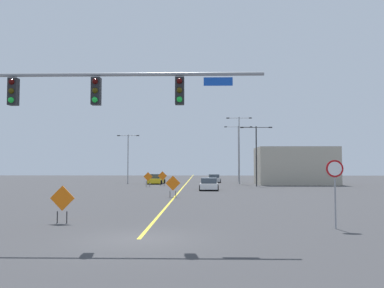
# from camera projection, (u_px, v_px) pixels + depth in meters

# --- Properties ---
(ground) EXTENTS (185.15, 185.15, 0.00)m
(ground) POSITION_uv_depth(u_px,v_px,m) (139.00, 239.00, 14.86)
(ground) COLOR #38383A
(road_centre_stripe) EXTENTS (0.16, 102.86, 0.01)m
(road_centre_stripe) POSITION_uv_depth(u_px,v_px,m) (188.00, 182.00, 66.20)
(road_centre_stripe) COLOR yellow
(road_centre_stripe) RESTS_ON ground
(traffic_signal_assembly) EXTENTS (12.89, 0.44, 6.69)m
(traffic_signal_assembly) POSITION_uv_depth(u_px,v_px,m) (51.00, 103.00, 15.20)
(traffic_signal_assembly) COLOR gray
(traffic_signal_assembly) RESTS_ON ground
(stop_sign) EXTENTS (0.76, 0.07, 3.00)m
(stop_sign) POSITION_uv_depth(u_px,v_px,m) (335.00, 180.00, 17.43)
(stop_sign) COLOR gray
(stop_sign) RESTS_ON ground
(street_lamp_mid_left) EXTENTS (3.77, 0.24, 9.93)m
(street_lamp_mid_left) POSITION_uv_depth(u_px,v_px,m) (239.00, 145.00, 58.97)
(street_lamp_mid_left) COLOR gray
(street_lamp_mid_left) RESTS_ON ground
(street_lamp_near_left) EXTENTS (3.49, 0.24, 7.60)m
(street_lamp_near_left) POSITION_uv_depth(u_px,v_px,m) (128.00, 154.00, 62.78)
(street_lamp_near_left) COLOR gray
(street_lamp_near_left) RESTS_ON ground
(street_lamp_near_right) EXTENTS (4.20, 0.24, 7.89)m
(street_lamp_near_right) POSITION_uv_depth(u_px,v_px,m) (256.00, 150.00, 52.27)
(street_lamp_near_right) COLOR black
(street_lamp_near_right) RESTS_ON ground
(street_lamp_far_right) EXTENTS (4.83, 0.24, 9.54)m
(street_lamp_far_right) POSITION_uv_depth(u_px,v_px,m) (238.00, 148.00, 68.48)
(street_lamp_far_right) COLOR gray
(street_lamp_far_right) RESTS_ON ground
(construction_sign_left_lane) EXTENTS (1.30, 0.10, 1.87)m
(construction_sign_left_lane) POSITION_uv_depth(u_px,v_px,m) (173.00, 184.00, 34.41)
(construction_sign_left_lane) COLOR orange
(construction_sign_left_lane) RESTS_ON ground
(construction_sign_left_shoulder) EXTENTS (1.17, 0.15, 1.89)m
(construction_sign_left_shoulder) POSITION_uv_depth(u_px,v_px,m) (148.00, 177.00, 51.41)
(construction_sign_left_shoulder) COLOR orange
(construction_sign_left_shoulder) RESTS_ON ground
(construction_sign_right_shoulder) EXTENTS (1.21, 0.11, 1.79)m
(construction_sign_right_shoulder) POSITION_uv_depth(u_px,v_px,m) (62.00, 200.00, 19.08)
(construction_sign_right_shoulder) COLOR orange
(construction_sign_right_shoulder) RESTS_ON ground
(construction_sign_right_lane) EXTENTS (1.24, 0.20, 1.94)m
(construction_sign_right_lane) POSITION_uv_depth(u_px,v_px,m) (162.00, 177.00, 53.96)
(construction_sign_right_lane) COLOR orange
(construction_sign_right_lane) RESTS_ON ground
(car_silver_near) EXTENTS (2.10, 4.33, 1.30)m
(car_silver_near) POSITION_uv_depth(u_px,v_px,m) (214.00, 179.00, 64.19)
(car_silver_near) COLOR #B7BABF
(car_silver_near) RESTS_ON ground
(car_yellow_passing) EXTENTS (2.35, 4.44, 1.46)m
(car_yellow_passing) POSITION_uv_depth(u_px,v_px,m) (157.00, 179.00, 59.04)
(car_yellow_passing) COLOR gold
(car_yellow_passing) RESTS_ON ground
(car_white_approaching) EXTENTS (2.21, 4.64, 1.35)m
(car_white_approaching) POSITION_uv_depth(u_px,v_px,m) (209.00, 184.00, 44.58)
(car_white_approaching) COLOR white
(car_white_approaching) RESTS_ON ground
(roadside_building_east) EXTENTS (11.01, 7.14, 5.35)m
(roadside_building_east) POSITION_uv_depth(u_px,v_px,m) (295.00, 166.00, 57.61)
(roadside_building_east) COLOR #B2A893
(roadside_building_east) RESTS_ON ground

